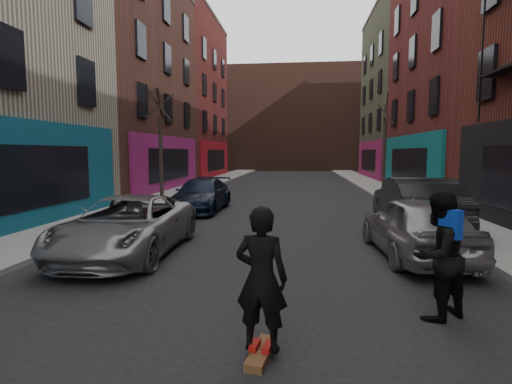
% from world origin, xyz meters
% --- Properties ---
extents(sidewalk_left, '(2.50, 84.00, 0.13)m').
position_xyz_m(sidewalk_left, '(-6.25, 30.00, 0.07)').
color(sidewalk_left, gray).
rests_on(sidewalk_left, ground).
extents(sidewalk_right, '(2.50, 84.00, 0.13)m').
position_xyz_m(sidewalk_right, '(6.25, 30.00, 0.07)').
color(sidewalk_right, gray).
rests_on(sidewalk_right, ground).
extents(building_far, '(40.00, 10.00, 14.00)m').
position_xyz_m(building_far, '(0.00, 56.00, 7.00)').
color(building_far, '#47281E').
rests_on(building_far, ground).
extents(tree_left_far, '(2.00, 2.00, 6.50)m').
position_xyz_m(tree_left_far, '(-6.20, 18.00, 3.38)').
color(tree_left_far, black).
rests_on(tree_left_far, sidewalk_left).
extents(tree_right_far, '(2.00, 2.00, 6.80)m').
position_xyz_m(tree_right_far, '(6.20, 24.00, 3.53)').
color(tree_right_far, black).
rests_on(tree_right_far, sidewalk_right).
extents(parked_left_far, '(2.47, 5.14, 1.41)m').
position_xyz_m(parked_left_far, '(-3.20, 7.20, 0.71)').
color(parked_left_far, gray).
rests_on(parked_left_far, ground).
extents(parked_left_end, '(1.98, 4.70, 1.36)m').
position_xyz_m(parked_left_end, '(-3.20, 14.42, 0.68)').
color(parked_left_end, black).
rests_on(parked_left_end, ground).
extents(parked_right_far, '(2.01, 4.47, 1.49)m').
position_xyz_m(parked_right_far, '(3.67, 7.69, 0.74)').
color(parked_right_far, gray).
rests_on(parked_right_far, ground).
extents(parked_right_end, '(1.84, 5.16, 1.70)m').
position_xyz_m(parked_right_end, '(4.60, 11.07, 0.85)').
color(parked_right_end, black).
rests_on(parked_right_end, ground).
extents(skateboard, '(0.34, 0.82, 0.10)m').
position_xyz_m(skateboard, '(0.51, 2.66, 0.05)').
color(skateboard, brown).
rests_on(skateboard, ground).
extents(skateboarder, '(0.70, 0.52, 1.76)m').
position_xyz_m(skateboarder, '(0.51, 2.66, 0.98)').
color(skateboarder, black).
rests_on(skateboarder, skateboard).
extents(pedestrian, '(1.17, 1.13, 1.91)m').
position_xyz_m(pedestrian, '(3.00, 4.09, 0.96)').
color(pedestrian, black).
rests_on(pedestrian, ground).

